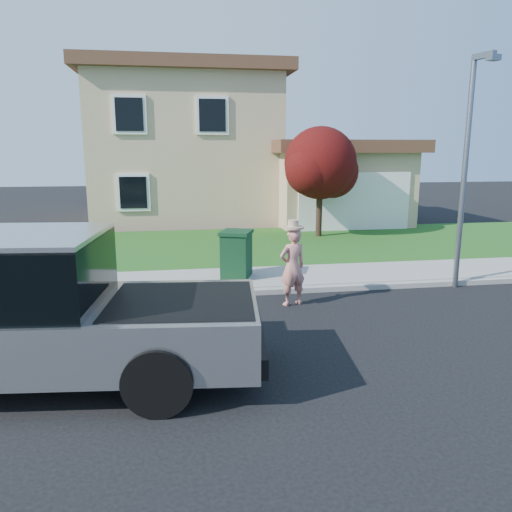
{
  "coord_description": "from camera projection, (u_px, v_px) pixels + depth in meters",
  "views": [
    {
      "loc": [
        -0.59,
        -8.03,
        3.27
      ],
      "look_at": [
        0.98,
        1.54,
        1.2
      ],
      "focal_mm": 35.0,
      "sensor_mm": 36.0,
      "label": 1
    }
  ],
  "objects": [
    {
      "name": "ground",
      "position": [
        214.0,
        345.0,
        8.53
      ],
      "size": [
        80.0,
        80.0,
        0.0
      ],
      "primitive_type": "plane",
      "color": "black",
      "rests_on": "ground"
    },
    {
      "name": "curb",
      "position": [
        248.0,
        292.0,
        11.47
      ],
      "size": [
        40.0,
        0.2,
        0.12
      ],
      "primitive_type": "cube",
      "color": "gray",
      "rests_on": "ground"
    },
    {
      "name": "sidewalk",
      "position": [
        241.0,
        279.0,
        12.53
      ],
      "size": [
        40.0,
        2.0,
        0.15
      ],
      "primitive_type": "cube",
      "color": "gray",
      "rests_on": "ground"
    },
    {
      "name": "lawn",
      "position": [
        224.0,
        247.0,
        16.88
      ],
      "size": [
        40.0,
        7.0,
        0.1
      ],
      "primitive_type": "cube",
      "color": "#174C15",
      "rests_on": "ground"
    },
    {
      "name": "house",
      "position": [
        213.0,
        152.0,
        23.88
      ],
      "size": [
        14.0,
        11.3,
        6.85
      ],
      "color": "tan",
      "rests_on": "ground"
    },
    {
      "name": "pickup_truck",
      "position": [
        28.0,
        314.0,
        7.01
      ],
      "size": [
        6.76,
        2.9,
        2.16
      ],
      "rotation": [
        0.0,
        0.0,
        -0.11
      ],
      "color": "black",
      "rests_on": "ground"
    },
    {
      "name": "woman",
      "position": [
        293.0,
        265.0,
        10.56
      ],
      "size": [
        0.7,
        0.56,
        1.84
      ],
      "rotation": [
        0.0,
        0.0,
        3.45
      ],
      "color": "tan",
      "rests_on": "ground"
    },
    {
      "name": "ornamental_tree",
      "position": [
        321.0,
        167.0,
        18.2
      ],
      "size": [
        2.92,
        2.63,
        4.01
      ],
      "color": "black",
      "rests_on": "lawn"
    },
    {
      "name": "trash_bin",
      "position": [
        236.0,
        254.0,
        12.37
      ],
      "size": [
        0.96,
        1.02,
        1.17
      ],
      "rotation": [
        0.0,
        0.0,
        -0.36
      ],
      "color": "#0D3218",
      "rests_on": "sidewalk"
    },
    {
      "name": "street_lamp",
      "position": [
        468.0,
        160.0,
        11.45
      ],
      "size": [
        0.34,
        0.7,
        5.33
      ],
      "rotation": [
        0.0,
        0.0,
        0.23
      ],
      "color": "slate",
      "rests_on": "ground"
    }
  ]
}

